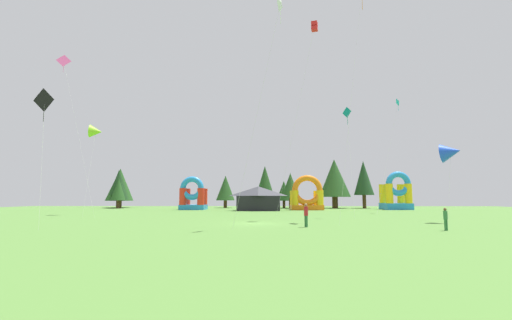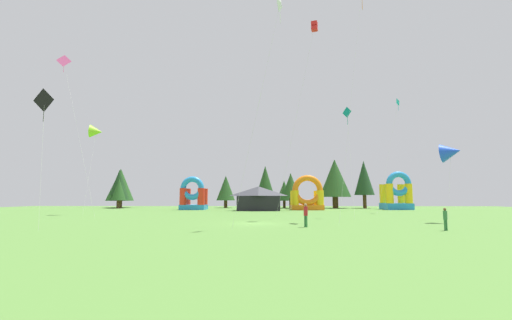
{
  "view_description": "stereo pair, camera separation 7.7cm",
  "coord_description": "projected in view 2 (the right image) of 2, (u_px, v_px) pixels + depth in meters",
  "views": [
    {
      "loc": [
        0.89,
        -30.48,
        2.26
      ],
      "look_at": [
        0.0,
        9.33,
        6.58
      ],
      "focal_mm": 24.23,
      "sensor_mm": 36.0,
      "label": 1
    },
    {
      "loc": [
        0.96,
        -30.48,
        2.26
      ],
      "look_at": [
        0.0,
        9.33,
        6.58
      ],
      "focal_mm": 24.23,
      "sensor_mm": 36.0,
      "label": 2
    }
  ],
  "objects": [
    {
      "name": "kite_white_diamond",
      "position": [
        281.0,
        5.0,
        27.54
      ],
      "size": [
        3.98,
        2.12,
        18.24
      ],
      "color": "white",
      "rests_on": "ground_plane"
    },
    {
      "name": "kite_red_box",
      "position": [
        314.0,
        27.0,
        37.82
      ],
      "size": [
        4.72,
        1.66,
        21.42
      ],
      "color": "red",
      "rests_on": "ground_plane"
    },
    {
      "name": "tree_row_6",
      "position": [
        284.0,
        191.0,
        75.01
      ],
      "size": [
        3.27,
        3.27,
        5.87
      ],
      "color": "#4C331E",
      "rests_on": "ground_plane"
    },
    {
      "name": "tree_row_9",
      "position": [
        364.0,
        178.0,
        72.54
      ],
      "size": [
        4.1,
        4.1,
        9.94
      ],
      "color": "#4C331E",
      "rests_on": "ground_plane"
    },
    {
      "name": "festival_tent",
      "position": [
        259.0,
        198.0,
        59.11
      ],
      "size": [
        7.22,
        4.21,
        4.13
      ],
      "color": "black",
      "rests_on": "ground_plane"
    },
    {
      "name": "inflatable_red_slide",
      "position": [
        397.0,
        195.0,
        64.4
      ],
      "size": [
        4.81,
        4.82,
        7.03
      ],
      "color": "#268CD8",
      "rests_on": "ground_plane"
    },
    {
      "name": "inflatable_yellow_castle",
      "position": [
        307.0,
        198.0,
        62.66
      ],
      "size": [
        5.74,
        4.64,
        6.25
      ],
      "color": "orange",
      "rests_on": "ground_plane"
    },
    {
      "name": "tree_row_8",
      "position": [
        335.0,
        178.0,
        73.06
      ],
      "size": [
        6.56,
        6.56,
        10.35
      ],
      "color": "#4C331E",
      "rests_on": "ground_plane"
    },
    {
      "name": "tree_row_2",
      "position": [
        120.0,
        190.0,
        72.85
      ],
      "size": [
        3.63,
        3.63,
        6.12
      ],
      "color": "#4C331E",
      "rests_on": "ground_plane"
    },
    {
      "name": "tree_row_1",
      "position": [
        119.0,
        183.0,
        74.03
      ],
      "size": [
        3.72,
        3.72,
        8.16
      ],
      "color": "#4C331E",
      "rests_on": "ground_plane"
    },
    {
      "name": "kite_cyan_diamond",
      "position": [
        398.0,
        103.0,
        52.84
      ],
      "size": [
        5.78,
        5.62,
        17.25
      ],
      "color": "#19B7CC",
      "rests_on": "ground_plane"
    },
    {
      "name": "inflatable_orange_dome",
      "position": [
        193.0,
        197.0,
        63.89
      ],
      "size": [
        4.57,
        4.68,
        6.09
      ],
      "color": "#268CD8",
      "rests_on": "ground_plane"
    },
    {
      "name": "kite_blue_delta",
      "position": [
        451.0,
        152.0,
        31.57
      ],
      "size": [
        3.02,
        3.41,
        7.34
      ],
      "color": "blue",
      "rests_on": "ground_plane"
    },
    {
      "name": "kite_teal_diamond",
      "position": [
        348.0,
        114.0,
        39.9
      ],
      "size": [
        0.87,
        4.22,
        12.45
      ],
      "color": "#0C7F7A",
      "rests_on": "ground_plane"
    },
    {
      "name": "ground_plane",
      "position": [
        253.0,
        223.0,
        30.08
      ],
      "size": [
        120.0,
        120.0,
        0.0
      ],
      "primitive_type": "plane",
      "color": "#548438"
    },
    {
      "name": "kite_lime_delta",
      "position": [
        96.0,
        132.0,
        46.81
      ],
      "size": [
        1.98,
        5.2,
        12.05
      ],
      "color": "#8CD826",
      "rests_on": "ground_plane"
    },
    {
      "name": "tree_row_3",
      "position": [
        119.0,
        190.0,
        71.84
      ],
      "size": [
        2.99,
        2.99,
        6.19
      ],
      "color": "#4C331E",
      "rests_on": "ground_plane"
    },
    {
      "name": "kite_pink_diamond",
      "position": [
        64.0,
        63.0,
        44.01
      ],
      "size": [
        7.38,
        3.97,
        20.05
      ],
      "color": "#EA599E",
      "rests_on": "ground_plane"
    },
    {
      "name": "person_midfield",
      "position": [
        445.0,
        217.0,
        23.6
      ],
      "size": [
        0.34,
        0.34,
        1.55
      ],
      "rotation": [
        0.0,
        0.0,
        3.47
      ],
      "color": "#33723F",
      "rests_on": "ground_plane"
    },
    {
      "name": "tree_row_5",
      "position": [
        265.0,
        182.0,
        76.14
      ],
      "size": [
        4.37,
        4.37,
        9.22
      ],
      "color": "#4C331E",
      "rests_on": "ground_plane"
    },
    {
      "name": "tree_row_4",
      "position": [
        226.0,
        188.0,
        75.31
      ],
      "size": [
        4.05,
        4.05,
        6.99
      ],
      "color": "#4C331E",
      "rests_on": "ground_plane"
    },
    {
      "name": "tree_row_0",
      "position": [
        120.0,
        185.0,
        76.97
      ],
      "size": [
        5.95,
        5.95,
        8.67
      ],
      "color": "#4C331E",
      "rests_on": "ground_plane"
    },
    {
      "name": "person_near_camera",
      "position": [
        306.0,
        213.0,
        26.35
      ],
      "size": [
        0.43,
        0.43,
        1.8
      ],
      "rotation": [
        0.0,
        0.0,
        5.38
      ],
      "color": "#33723F",
      "rests_on": "ground_plane"
    },
    {
      "name": "kite_black_diamond",
      "position": [
        45.0,
        102.0,
        27.09
      ],
      "size": [
        2.23,
        2.46,
        10.4
      ],
      "color": "black",
      "rests_on": "ground_plane"
    },
    {
      "name": "tree_row_7",
      "position": [
        291.0,
        186.0,
        71.55
      ],
      "size": [
        3.81,
        3.81,
        7.33
      ],
      "color": "#4C331E",
      "rests_on": "ground_plane"
    }
  ]
}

